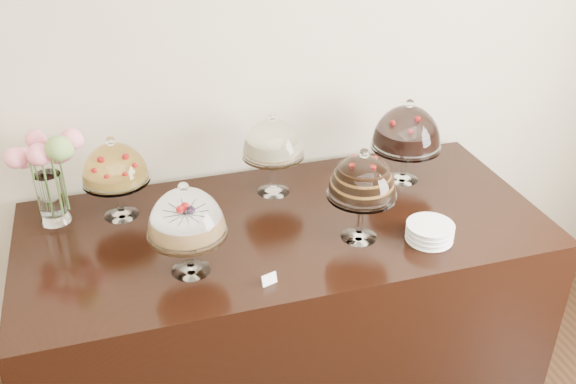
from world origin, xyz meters
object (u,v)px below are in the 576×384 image
object	(u,v)px
cake_stand_sugar_sponge	(186,217)
plate_stack	(430,232)
cake_stand_fruit_tart	(114,167)
cake_stand_choco_layer	(363,180)
cake_stand_cheesecake	(273,142)
cake_stand_dark_choco	(407,130)
display_counter	(285,306)
flower_vase	(48,166)

from	to	relation	value
cake_stand_sugar_sponge	plate_stack	distance (m)	0.98
cake_stand_fruit_tart	cake_stand_choco_layer	bearing A→B (deg)	-26.18
cake_stand_sugar_sponge	cake_stand_cheesecake	bearing A→B (deg)	46.56
cake_stand_dark_choco	cake_stand_fruit_tart	bearing A→B (deg)	177.58
display_counter	cake_stand_sugar_sponge	distance (m)	0.84
cake_stand_choco_layer	cake_stand_cheesecake	bearing A→B (deg)	117.12
cake_stand_dark_choco	cake_stand_fruit_tart	world-z (taller)	cake_stand_dark_choco
cake_stand_dark_choco	flower_vase	xyz separation A→B (m)	(-1.56, 0.09, 0.01)
cake_stand_fruit_tart	display_counter	bearing A→B (deg)	-22.16
cake_stand_choco_layer	plate_stack	world-z (taller)	cake_stand_choco_layer
cake_stand_choco_layer	flower_vase	distance (m)	1.27
plate_stack	cake_stand_dark_choco	bearing A→B (deg)	76.58
cake_stand_fruit_tart	cake_stand_cheesecake	bearing A→B (deg)	0.56
cake_stand_cheesecake	cake_stand_fruit_tart	size ratio (longest dim) A/B	1.05
cake_stand_cheesecake	plate_stack	xyz separation A→B (m)	(0.50, -0.56, -0.21)
cake_stand_choco_layer	flower_vase	world-z (taller)	flower_vase
cake_stand_fruit_tart	flower_vase	world-z (taller)	flower_vase
cake_stand_dark_choco	cake_stand_choco_layer	bearing A→B (deg)	-134.01
cake_stand_dark_choco	cake_stand_sugar_sponge	bearing A→B (deg)	-158.53
cake_stand_sugar_sponge	flower_vase	xyz separation A→B (m)	(-0.48, 0.51, 0.02)
cake_stand_cheesecake	display_counter	bearing A→B (deg)	-95.74
cake_stand_sugar_sponge	display_counter	bearing A→B (deg)	26.09
cake_stand_cheesecake	cake_stand_choco_layer	bearing A→B (deg)	-62.88
cake_stand_dark_choco	cake_stand_fruit_tart	xyz separation A→B (m)	(-1.30, 0.05, -0.02)
flower_vase	plate_stack	xyz separation A→B (m)	(1.44, -0.59, -0.22)
cake_stand_sugar_sponge	cake_stand_dark_choco	distance (m)	1.16
display_counter	cake_stand_dark_choco	world-z (taller)	cake_stand_dark_choco
cake_stand_dark_choco	flower_vase	bearing A→B (deg)	176.75
cake_stand_sugar_sponge	cake_stand_dark_choco	xyz separation A→B (m)	(1.08, 0.42, 0.01)
cake_stand_fruit_tart	cake_stand_sugar_sponge	bearing A→B (deg)	-64.95
flower_vase	cake_stand_cheesecake	bearing A→B (deg)	-1.63
cake_stand_choco_layer	plate_stack	size ratio (longest dim) A/B	2.15
display_counter	cake_stand_cheesecake	xyz separation A→B (m)	(0.03, 0.27, 0.70)
cake_stand_cheesecake	flower_vase	xyz separation A→B (m)	(-0.94, 0.03, 0.01)
display_counter	cake_stand_cheesecake	distance (m)	0.75
cake_stand_choco_layer	cake_stand_fruit_tart	bearing A→B (deg)	153.82
cake_stand_choco_layer	flower_vase	size ratio (longest dim) A/B	0.95
display_counter	cake_stand_fruit_tart	size ratio (longest dim) A/B	5.94
cake_stand_sugar_sponge	cake_stand_dark_choco	size ratio (longest dim) A/B	0.95
cake_stand_dark_choco	flower_vase	distance (m)	1.56
cake_stand_sugar_sponge	plate_stack	bearing A→B (deg)	-4.53
cake_stand_sugar_sponge	plate_stack	xyz separation A→B (m)	(0.96, -0.08, -0.20)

